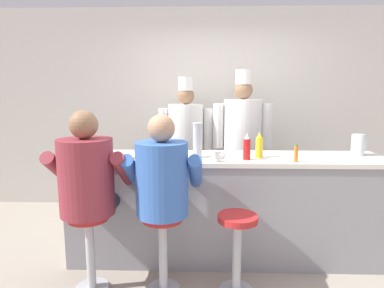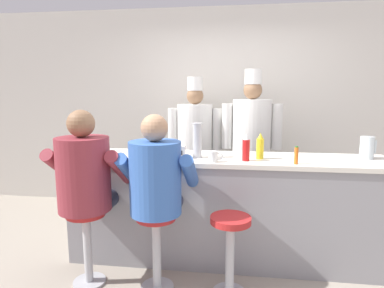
{
  "view_description": "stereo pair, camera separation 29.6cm",
  "coord_description": "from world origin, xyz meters",
  "px_view_note": "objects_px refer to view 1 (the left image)",
  "views": [
    {
      "loc": [
        -0.23,
        -2.63,
        1.58
      ],
      "look_at": [
        -0.32,
        0.29,
        1.11
      ],
      "focal_mm": 30.0,
      "sensor_mm": 36.0,
      "label": 1
    },
    {
      "loc": [
        0.06,
        -2.61,
        1.58
      ],
      "look_at": [
        -0.32,
        0.29,
        1.11
      ],
      "focal_mm": 30.0,
      "sensor_mm": 36.0,
      "label": 2
    }
  ],
  "objects_px": {
    "cook_in_whites_far": "(242,138)",
    "diner_seated_blue": "(163,183)",
    "breakfast_plate": "(136,159)",
    "cereal_bowl": "(81,156)",
    "coffee_mug_blue": "(175,151)",
    "ketchup_bottle_red": "(247,147)",
    "empty_stool_round": "(237,241)",
    "water_pitcher_clear": "(358,145)",
    "hot_sauce_bottle_orange": "(296,153)",
    "mustard_bottle_yellow": "(259,146)",
    "coffee_mug_white": "(216,156)",
    "cup_stack_steel": "(198,140)",
    "napkin_dispenser_chrome": "(180,152)",
    "diner_seated_maroon": "(88,181)",
    "cook_in_whites_near": "(186,141)"
  },
  "relations": [
    {
      "from": "cook_in_whites_far",
      "to": "diner_seated_blue",
      "type": "bearing_deg",
      "value": -117.36
    },
    {
      "from": "breakfast_plate",
      "to": "cook_in_whites_far",
      "type": "height_order",
      "value": "cook_in_whites_far"
    },
    {
      "from": "cereal_bowl",
      "to": "breakfast_plate",
      "type": "bearing_deg",
      "value": -4.92
    },
    {
      "from": "coffee_mug_blue",
      "to": "ketchup_bottle_red",
      "type": "bearing_deg",
      "value": -14.73
    },
    {
      "from": "diner_seated_blue",
      "to": "empty_stool_round",
      "type": "relative_size",
      "value": 2.21
    },
    {
      "from": "water_pitcher_clear",
      "to": "coffee_mug_blue",
      "type": "relative_size",
      "value": 1.58
    },
    {
      "from": "hot_sauce_bottle_orange",
      "to": "cereal_bowl",
      "type": "xyz_separation_m",
      "value": [
        -1.9,
        0.08,
        -0.05
      ]
    },
    {
      "from": "mustard_bottle_yellow",
      "to": "coffee_mug_white",
      "type": "bearing_deg",
      "value": -154.18
    },
    {
      "from": "cup_stack_steel",
      "to": "cook_in_whites_far",
      "type": "relative_size",
      "value": 0.17
    },
    {
      "from": "water_pitcher_clear",
      "to": "cook_in_whites_far",
      "type": "relative_size",
      "value": 0.11
    },
    {
      "from": "ketchup_bottle_red",
      "to": "mustard_bottle_yellow",
      "type": "bearing_deg",
      "value": 39.11
    },
    {
      "from": "breakfast_plate",
      "to": "napkin_dispenser_chrome",
      "type": "xyz_separation_m",
      "value": [
        0.38,
        0.08,
        0.04
      ]
    },
    {
      "from": "diner_seated_blue",
      "to": "napkin_dispenser_chrome",
      "type": "bearing_deg",
      "value": 76.13
    },
    {
      "from": "cereal_bowl",
      "to": "diner_seated_maroon",
      "type": "distance_m",
      "value": 0.46
    },
    {
      "from": "coffee_mug_white",
      "to": "mustard_bottle_yellow",
      "type": "bearing_deg",
      "value": 25.82
    },
    {
      "from": "ketchup_bottle_red",
      "to": "empty_stool_round",
      "type": "bearing_deg",
      "value": -105.06
    },
    {
      "from": "coffee_mug_blue",
      "to": "hot_sauce_bottle_orange",
      "type": "bearing_deg",
      "value": -13.41
    },
    {
      "from": "ketchup_bottle_red",
      "to": "diner_seated_maroon",
      "type": "distance_m",
      "value": 1.36
    },
    {
      "from": "hot_sauce_bottle_orange",
      "to": "napkin_dispenser_chrome",
      "type": "bearing_deg",
      "value": 173.88
    },
    {
      "from": "ketchup_bottle_red",
      "to": "coffee_mug_white",
      "type": "relative_size",
      "value": 1.9
    },
    {
      "from": "mustard_bottle_yellow",
      "to": "diner_seated_blue",
      "type": "xyz_separation_m",
      "value": [
        -0.83,
        -0.51,
        -0.21
      ]
    },
    {
      "from": "coffee_mug_white",
      "to": "breakfast_plate",
      "type": "bearing_deg",
      "value": 176.72
    },
    {
      "from": "diner_seated_blue",
      "to": "cook_in_whites_far",
      "type": "xyz_separation_m",
      "value": [
        0.81,
        1.56,
        0.13
      ]
    },
    {
      "from": "breakfast_plate",
      "to": "diner_seated_blue",
      "type": "relative_size",
      "value": 0.16
    },
    {
      "from": "cereal_bowl",
      "to": "cook_in_whites_far",
      "type": "relative_size",
      "value": 0.07
    },
    {
      "from": "coffee_mug_white",
      "to": "water_pitcher_clear",
      "type": "bearing_deg",
      "value": 13.35
    },
    {
      "from": "breakfast_plate",
      "to": "cook_in_whites_far",
      "type": "bearing_deg",
      "value": 48.04
    },
    {
      "from": "hot_sauce_bottle_orange",
      "to": "cereal_bowl",
      "type": "distance_m",
      "value": 1.91
    },
    {
      "from": "cereal_bowl",
      "to": "diner_seated_blue",
      "type": "bearing_deg",
      "value": -26.89
    },
    {
      "from": "water_pitcher_clear",
      "to": "empty_stool_round",
      "type": "xyz_separation_m",
      "value": [
        -1.2,
        -0.67,
        -0.66
      ]
    },
    {
      "from": "napkin_dispenser_chrome",
      "to": "coffee_mug_white",
      "type": "bearing_deg",
      "value": -19.93
    },
    {
      "from": "water_pitcher_clear",
      "to": "diner_seated_blue",
      "type": "height_order",
      "value": "diner_seated_blue"
    },
    {
      "from": "ketchup_bottle_red",
      "to": "diner_seated_blue",
      "type": "distance_m",
      "value": 0.84
    },
    {
      "from": "cereal_bowl",
      "to": "cook_in_whites_near",
      "type": "bearing_deg",
      "value": 54.56
    },
    {
      "from": "ketchup_bottle_red",
      "to": "coffee_mug_blue",
      "type": "distance_m",
      "value": 0.68
    },
    {
      "from": "mustard_bottle_yellow",
      "to": "cup_stack_steel",
      "type": "relative_size",
      "value": 0.74
    },
    {
      "from": "mustard_bottle_yellow",
      "to": "cook_in_whites_far",
      "type": "xyz_separation_m",
      "value": [
        -0.02,
        1.05,
        -0.08
      ]
    },
    {
      "from": "napkin_dispenser_chrome",
      "to": "cook_in_whites_far",
      "type": "distance_m",
      "value": 1.33
    },
    {
      "from": "mustard_bottle_yellow",
      "to": "diner_seated_maroon",
      "type": "relative_size",
      "value": 0.16
    },
    {
      "from": "hot_sauce_bottle_orange",
      "to": "cook_in_whites_near",
      "type": "xyz_separation_m",
      "value": [
        -1.01,
        1.33,
        -0.09
      ]
    },
    {
      "from": "cup_stack_steel",
      "to": "coffee_mug_blue",
      "type": "bearing_deg",
      "value": 158.63
    },
    {
      "from": "cup_stack_steel",
      "to": "cook_in_whites_far",
      "type": "xyz_separation_m",
      "value": [
        0.54,
        1.07,
        -0.13
      ]
    },
    {
      "from": "mustard_bottle_yellow",
      "to": "empty_stool_round",
      "type": "bearing_deg",
      "value": -114.36
    },
    {
      "from": "empty_stool_round",
      "to": "ketchup_bottle_red",
      "type": "bearing_deg",
      "value": 74.94
    },
    {
      "from": "breakfast_plate",
      "to": "diner_seated_blue",
      "type": "distance_m",
      "value": 0.47
    },
    {
      "from": "hot_sauce_bottle_orange",
      "to": "cup_stack_steel",
      "type": "bearing_deg",
      "value": 168.7
    },
    {
      "from": "mustard_bottle_yellow",
      "to": "breakfast_plate",
      "type": "xyz_separation_m",
      "value": [
        -1.11,
        -0.15,
        -0.1
      ]
    },
    {
      "from": "ketchup_bottle_red",
      "to": "coffee_mug_white",
      "type": "xyz_separation_m",
      "value": [
        -0.27,
        -0.09,
        -0.06
      ]
    },
    {
      "from": "coffee_mug_white",
      "to": "cup_stack_steel",
      "type": "distance_m",
      "value": 0.27
    },
    {
      "from": "cereal_bowl",
      "to": "cup_stack_steel",
      "type": "relative_size",
      "value": 0.42
    }
  ]
}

